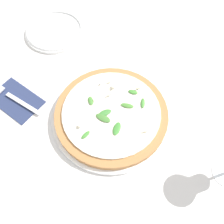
% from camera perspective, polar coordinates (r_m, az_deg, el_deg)
% --- Properties ---
extents(ground_plane, '(6.00, 6.00, 0.00)m').
position_cam_1_polar(ground_plane, '(0.76, -1.79, 0.05)').
color(ground_plane, silver).
extents(pizza_arugula_main, '(0.34, 0.34, 0.05)m').
position_cam_1_polar(pizza_arugula_main, '(0.74, 0.00, -0.51)').
color(pizza_arugula_main, white).
rests_on(pizza_arugula_main, ground_plane).
extents(napkin, '(0.16, 0.11, 0.01)m').
position_cam_1_polar(napkin, '(0.83, -20.16, 2.50)').
color(napkin, navy).
rests_on(napkin, ground_plane).
extents(fork, '(0.20, 0.05, 0.00)m').
position_cam_1_polar(fork, '(0.83, -20.62, 2.92)').
color(fork, silver).
rests_on(fork, ground_plane).
extents(side_plate_white, '(0.21, 0.21, 0.02)m').
position_cam_1_polar(side_plate_white, '(0.98, -12.36, 16.88)').
color(side_plate_white, white).
rests_on(side_plate_white, ground_plane).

